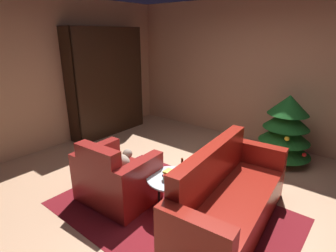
% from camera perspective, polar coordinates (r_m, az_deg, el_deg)
% --- Properties ---
extents(ground_plane, '(7.39, 7.39, 0.00)m').
position_cam_1_polar(ground_plane, '(3.69, 3.83, -15.65)').
color(ground_plane, tan).
extents(wall_back, '(6.28, 0.06, 2.75)m').
position_cam_1_polar(wall_back, '(5.50, 20.79, 10.34)').
color(wall_back, tan).
rests_on(wall_back, ground).
extents(wall_left, '(0.06, 5.42, 2.75)m').
position_cam_1_polar(wall_left, '(5.48, -23.82, 9.93)').
color(wall_left, tan).
rests_on(wall_left, ground).
extents(area_rug, '(2.86, 1.90, 0.01)m').
position_cam_1_polar(area_rug, '(3.51, 0.77, -17.62)').
color(area_rug, maroon).
rests_on(area_rug, ground).
extents(bookshelf_unit, '(0.40, 1.72, 2.23)m').
position_cam_1_polar(bookshelf_unit, '(5.96, -12.03, 8.88)').
color(bookshelf_unit, black).
rests_on(bookshelf_unit, ground).
extents(armchair_red, '(0.98, 0.81, 0.85)m').
position_cam_1_polar(armchair_red, '(3.62, -10.98, -10.89)').
color(armchair_red, maroon).
rests_on(armchair_red, ground).
extents(couch_red, '(0.88, 2.02, 0.93)m').
position_cam_1_polar(couch_red, '(3.20, 12.70, -15.27)').
color(couch_red, maroon).
rests_on(couch_red, ground).
extents(coffee_table, '(0.61, 0.61, 0.44)m').
position_cam_1_polar(coffee_table, '(3.34, 0.80, -11.66)').
color(coffee_table, black).
rests_on(coffee_table, ground).
extents(book_stack_on_table, '(0.20, 0.18, 0.11)m').
position_cam_1_polar(book_stack_on_table, '(3.25, 0.69, -10.50)').
color(book_stack_on_table, gray).
rests_on(book_stack_on_table, coffee_table).
extents(bottle_on_table, '(0.07, 0.07, 0.32)m').
position_cam_1_polar(bottle_on_table, '(3.15, 2.97, -10.03)').
color(bottle_on_table, '#582915').
rests_on(bottle_on_table, coffee_table).
extents(decorated_tree, '(0.91, 0.91, 1.17)m').
position_cam_1_polar(decorated_tree, '(4.87, 23.70, -0.63)').
color(decorated_tree, brown).
rests_on(decorated_tree, ground).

